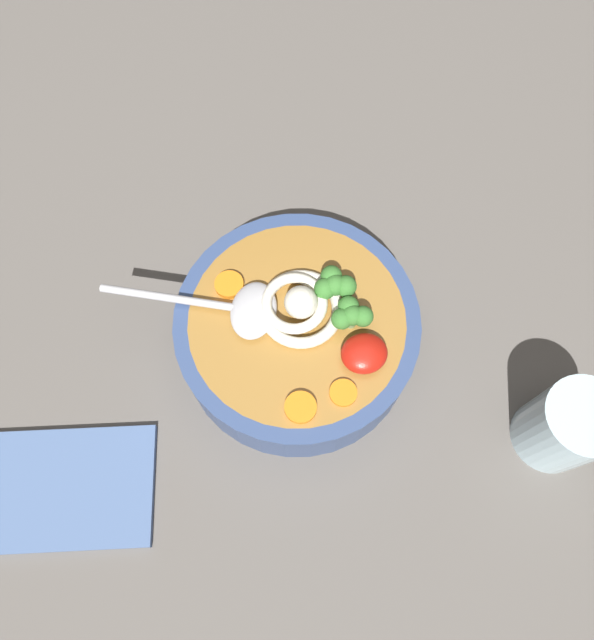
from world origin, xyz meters
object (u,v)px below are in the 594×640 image
at_px(soup_spoon, 239,308).
at_px(soup_bowl, 297,332).
at_px(noodle_pile, 299,306).
at_px(drinking_glass, 566,426).
at_px(folded_napkin, 62,489).

bearing_deg(soup_spoon, soup_bowl, 180.00).
distance_m(soup_bowl, noodle_pile, 0.04).
xyz_separation_m(soup_bowl, soup_spoon, (0.05, -0.02, 0.04)).
height_order(noodle_pile, soup_spoon, noodle_pile).
xyz_separation_m(soup_bowl, drinking_glass, (-0.21, 0.17, 0.01)).
bearing_deg(drinking_glass, soup_spoon, -36.67).
xyz_separation_m(soup_bowl, folded_napkin, (0.26, 0.08, -0.03)).
height_order(soup_spoon, folded_napkin, soup_spoon).
bearing_deg(folded_napkin, drinking_glass, 168.80).
bearing_deg(drinking_glass, soup_bowl, -38.78).
height_order(soup_bowl, noodle_pile, noodle_pile).
distance_m(soup_spoon, folded_napkin, 0.24).
relative_size(drinking_glass, folded_napkin, 0.52).
relative_size(soup_bowl, noodle_pile, 2.66).
height_order(noodle_pile, folded_napkin, noodle_pile).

